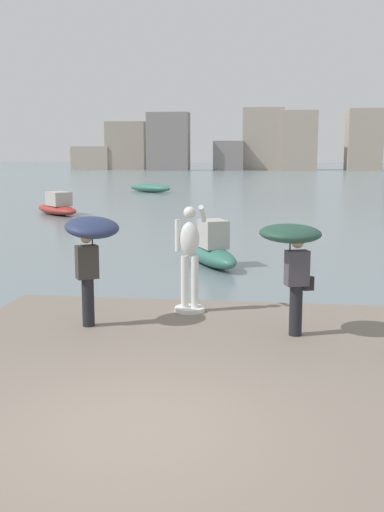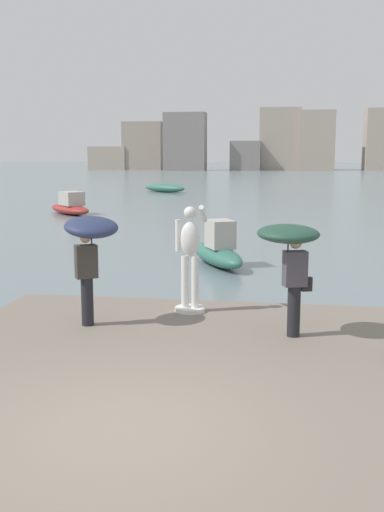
% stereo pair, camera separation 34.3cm
% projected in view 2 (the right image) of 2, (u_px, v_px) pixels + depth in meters
% --- Properties ---
extents(ground_plane, '(400.00, 400.00, 0.00)m').
position_uv_depth(ground_plane, '(264.00, 200.00, 46.06)').
color(ground_plane, slate).
extents(pier, '(7.84, 9.15, 0.40)m').
position_uv_depth(pier, '(154.00, 390.00, 8.60)').
color(pier, slate).
rests_on(pier, ground).
extents(statue_white_figure, '(0.60, 0.86, 2.12)m').
position_uv_depth(statue_white_figure, '(190.00, 260.00, 11.96)').
color(statue_white_figure, white).
rests_on(statue_white_figure, pier).
extents(onlooker_left, '(1.36, 1.37, 2.04)m').
position_uv_depth(onlooker_left, '(90.00, 240.00, 10.95)').
color(onlooker_left, black).
rests_on(onlooker_left, pier).
extents(onlooker_right, '(1.33, 1.34, 1.94)m').
position_uv_depth(onlooker_right, '(290.00, 247.00, 10.23)').
color(onlooker_right, black).
rests_on(onlooker_right, pier).
extents(boat_near, '(4.81, 3.75, 0.76)m').
position_uv_depth(boat_near, '(164.00, 188.00, 55.76)').
color(boat_near, '#336B5B').
rests_on(boat_near, ground).
extents(boat_mid, '(2.51, 3.82, 1.46)m').
position_uv_depth(boat_mid, '(218.00, 251.00, 19.27)').
color(boat_mid, '#336B5B').
rests_on(boat_mid, ground).
extents(boat_far, '(4.01, 4.15, 1.32)m').
position_uv_depth(boat_far, '(70.00, 206.00, 35.53)').
color(boat_far, '#9E2D28').
rests_on(boat_far, ground).
extents(distant_skyline, '(77.90, 12.90, 12.99)m').
position_uv_depth(distant_skyline, '(281.00, 144.00, 129.15)').
color(distant_skyline, '#A89989').
rests_on(distant_skyline, ground).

